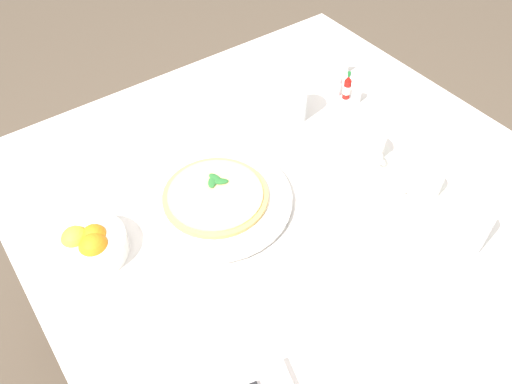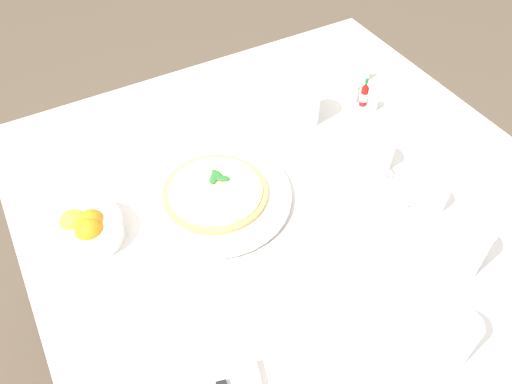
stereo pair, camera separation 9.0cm
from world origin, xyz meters
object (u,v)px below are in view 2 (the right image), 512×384
(water_glass_center_back, at_px, (466,251))
(salt_shaker, at_px, (373,102))
(water_glass_right_edge, at_px, (306,106))
(citrus_bowl, at_px, (87,229))
(coffee_cup_far_left, at_px, (428,199))
(water_glass_left_edge, at_px, (453,342))
(pizza_plate, at_px, (216,196))
(pepper_shaker, at_px, (354,93))
(coffee_cup_near_right, at_px, (376,156))
(pizza, at_px, (215,192))
(hot_sauce_bottle, at_px, (364,94))
(menu_card, at_px, (353,71))

(water_glass_center_back, xyz_separation_m, salt_shaker, (-0.49, 0.16, -0.03))
(water_glass_right_edge, bearing_deg, salt_shaker, 75.39)
(water_glass_center_back, xyz_separation_m, citrus_bowl, (-0.44, -0.63, -0.03))
(coffee_cup_far_left, bearing_deg, water_glass_left_edge, -36.05)
(pizza_plate, bearing_deg, pepper_shaker, 106.38)
(coffee_cup_far_left, height_order, water_glass_right_edge, water_glass_right_edge)
(coffee_cup_far_left, distance_m, coffee_cup_near_right, 0.16)
(citrus_bowl, bearing_deg, pizza_plate, 83.07)
(water_glass_left_edge, relative_size, salt_shaker, 2.01)
(pizza_plate, bearing_deg, water_glass_center_back, 40.94)
(pepper_shaker, bearing_deg, coffee_cup_far_left, -13.10)
(coffee_cup_near_right, bearing_deg, water_glass_right_edge, -166.25)
(citrus_bowl, height_order, salt_shaker, citrus_bowl)
(water_glass_right_edge, xyz_separation_m, citrus_bowl, (0.10, -0.61, -0.02))
(pizza, relative_size, citrus_bowl, 1.57)
(water_glass_center_back, height_order, pepper_shaker, water_glass_center_back)
(coffee_cup_near_right, bearing_deg, pizza_plate, -103.05)
(coffee_cup_far_left, xyz_separation_m, coffee_cup_near_right, (-0.16, -0.02, 0.01))
(pizza_plate, bearing_deg, pizza, 145.05)
(water_glass_left_edge, height_order, pepper_shaker, water_glass_left_edge)
(hot_sauce_bottle, xyz_separation_m, pepper_shaker, (-0.03, -0.01, -0.01))
(salt_shaker, xyz_separation_m, pepper_shaker, (-0.06, -0.02, 0.00))
(pizza_plate, xyz_separation_m, coffee_cup_far_left, (0.25, 0.40, 0.02))
(water_glass_left_edge, xyz_separation_m, salt_shaker, (-0.62, 0.32, -0.02))
(coffee_cup_far_left, relative_size, water_glass_left_edge, 1.16)
(coffee_cup_far_left, distance_m, hot_sauce_bottle, 0.38)
(hot_sauce_bottle, bearing_deg, citrus_bowl, -84.03)
(water_glass_right_edge, xyz_separation_m, menu_card, (-0.09, 0.22, -0.02))
(pizza, xyz_separation_m, hot_sauce_bottle, (-0.12, 0.50, 0.01))
(coffee_cup_far_left, relative_size, pepper_shaker, 2.33)
(citrus_bowl, distance_m, hot_sauce_bottle, 0.78)
(pizza_plate, relative_size, water_glass_center_back, 2.80)
(pizza, bearing_deg, pepper_shaker, 106.34)
(coffee_cup_far_left, bearing_deg, pizza_plate, -121.75)
(water_glass_right_edge, relative_size, salt_shaker, 2.04)
(water_glass_right_edge, height_order, salt_shaker, water_glass_right_edge)
(hot_sauce_bottle, relative_size, pepper_shaker, 1.48)
(water_glass_center_back, bearing_deg, pepper_shaker, 165.48)
(coffee_cup_near_right, xyz_separation_m, salt_shaker, (-0.18, 0.13, -0.01))
(pizza, relative_size, water_glass_center_back, 1.93)
(water_glass_center_back, bearing_deg, pizza, -139.12)
(pizza_plate, distance_m, pizza, 0.01)
(coffee_cup_far_left, height_order, salt_shaker, coffee_cup_far_left)
(water_glass_center_back, bearing_deg, coffee_cup_far_left, 161.99)
(pizza_plate, bearing_deg, citrus_bowl, -96.93)
(water_glass_center_back, relative_size, hot_sauce_bottle, 1.47)
(water_glass_left_edge, bearing_deg, pepper_shaker, 156.23)
(hot_sauce_bottle, relative_size, menu_card, 1.09)
(coffee_cup_far_left, height_order, water_glass_center_back, water_glass_center_back)
(hot_sauce_bottle, height_order, menu_card, hot_sauce_bottle)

